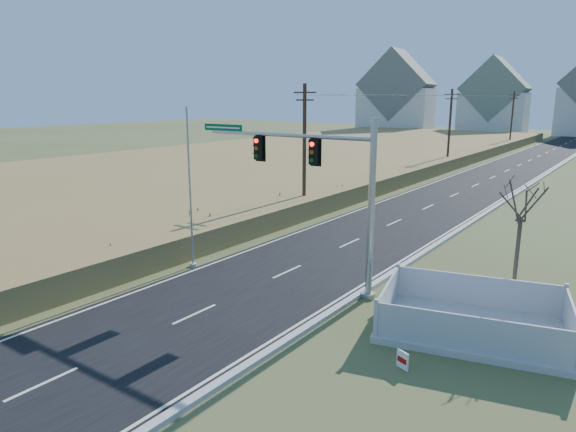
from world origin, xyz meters
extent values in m
plane|color=#495429|center=(0.00, 0.00, 0.00)|extent=(260.00, 260.00, 0.00)
cube|color=black|center=(0.00, 50.00, 0.03)|extent=(8.00, 180.00, 0.06)
cube|color=#B2AFA8|center=(4.15, 50.00, 0.09)|extent=(0.30, 180.00, 0.18)
cube|color=olive|center=(-24.00, 40.00, 0.65)|extent=(38.00, 110.00, 1.30)
cylinder|color=#422D1E|center=(-6.50, 15.00, 4.50)|extent=(0.26, 0.26, 9.00)
cube|color=#422D1E|center=(-6.50, 15.00, 8.40)|extent=(1.80, 0.10, 0.10)
cube|color=#422D1E|center=(-6.50, 15.00, 7.90)|extent=(1.40, 0.10, 0.10)
cylinder|color=#422D1E|center=(-6.50, 45.00, 4.50)|extent=(0.26, 0.26, 9.00)
cube|color=#422D1E|center=(-6.50, 45.00, 8.40)|extent=(1.80, 0.10, 0.10)
cube|color=#422D1E|center=(-6.50, 45.00, 7.90)|extent=(1.40, 0.10, 0.10)
cylinder|color=#422D1E|center=(-6.50, 75.00, 4.50)|extent=(0.26, 0.26, 9.00)
cube|color=#422D1E|center=(-6.50, 75.00, 8.40)|extent=(1.80, 0.10, 0.10)
cube|color=#422D1E|center=(-6.50, 75.00, 7.90)|extent=(1.40, 0.10, 0.10)
cube|color=silver|center=(-38.00, 100.00, 5.00)|extent=(17.38, 13.12, 10.00)
cube|color=slate|center=(-38.00, 100.00, 10.90)|extent=(17.69, 13.38, 16.29)
cube|color=silver|center=(-18.00, 108.00, 4.50)|extent=(14.66, 10.95, 9.00)
cube|color=slate|center=(-18.00, 108.00, 9.90)|extent=(14.93, 11.17, 14.26)
cylinder|color=#9EA0A5|center=(4.50, 3.48, 0.10)|extent=(0.63, 0.63, 0.21)
cylinder|color=#9EA0A5|center=(4.50, 3.48, 3.66)|extent=(0.27, 0.27, 7.33)
cylinder|color=#9EA0A5|center=(0.31, 3.41, 6.49)|extent=(8.38, 0.32, 0.17)
cube|color=black|center=(1.78, 3.44, 5.87)|extent=(0.34, 0.29, 1.05)
cube|color=black|center=(-1.15, 3.38, 5.87)|extent=(0.34, 0.29, 1.05)
cube|color=#045030|center=(-3.25, 3.35, 6.70)|extent=(2.30, 0.08, 0.31)
cube|color=#B7B5AD|center=(8.98, 2.72, 0.12)|extent=(7.19, 5.71, 0.24)
cube|color=#B1B0B6|center=(9.46, 0.77, 0.84)|extent=(5.88, 1.52, 1.21)
cube|color=#B1B0B6|center=(8.50, 4.67, 0.84)|extent=(5.88, 1.52, 1.21)
cube|color=#B1B0B6|center=(6.05, 2.00, 0.84)|extent=(1.04, 3.92, 1.21)
cube|color=#B1B0B6|center=(11.91, 3.44, 0.84)|extent=(1.04, 3.92, 1.21)
cube|color=white|center=(8.00, -1.07, 0.31)|extent=(0.45, 0.22, 0.58)
cube|color=#AD0E0B|center=(7.99, -1.10, 0.31)|extent=(0.35, 0.16, 0.17)
cylinder|color=#B7B5AD|center=(-4.30, 2.07, 0.08)|extent=(0.35, 0.35, 0.15)
cylinder|color=#9EA0A5|center=(-4.30, 2.07, 3.84)|extent=(0.10, 0.10, 7.69)
cylinder|color=#4C3F33|center=(9.47, 6.40, 1.75)|extent=(0.16, 0.16, 3.50)
camera|label=1|loc=(13.47, -14.60, 8.10)|focal=32.00mm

